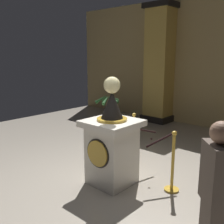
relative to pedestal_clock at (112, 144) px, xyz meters
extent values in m
plane|color=#9E9384|center=(0.03, -0.07, -0.70)|extent=(11.19, 11.19, 0.00)
cube|color=tan|center=(0.03, 4.69, 1.25)|extent=(11.19, 0.16, 3.90)
cube|color=silver|center=(0.00, 0.00, -0.20)|extent=(0.67, 0.67, 1.01)
cube|color=silver|center=(0.00, 0.00, 0.36)|extent=(0.84, 0.84, 0.10)
cylinder|color=gold|center=(0.00, -0.35, -0.08)|extent=(0.43, 0.03, 0.43)
cylinder|color=black|center=(0.00, -0.34, -0.08)|extent=(0.48, 0.01, 0.48)
cylinder|color=gold|center=(0.00, 0.00, 0.43)|extent=(0.50, 0.50, 0.04)
cone|color=black|center=(0.00, 0.00, 0.67)|extent=(0.37, 0.37, 0.45)
cylinder|color=gold|center=(0.00, 0.00, 0.89)|extent=(0.03, 0.03, 0.07)
sphere|color=beige|center=(0.00, 0.00, 0.99)|extent=(0.27, 0.27, 0.27)
cylinder|color=gold|center=(0.92, 0.44, -0.69)|extent=(0.24, 0.24, 0.03)
cylinder|color=gold|center=(0.92, 0.44, -0.24)|extent=(0.05, 0.05, 0.93)
sphere|color=gold|center=(0.92, 0.44, 0.27)|extent=(0.08, 0.08, 0.08)
cylinder|color=gold|center=(-0.23, 0.90, -0.69)|extent=(0.24, 0.24, 0.03)
cylinder|color=gold|center=(-0.23, 0.90, -0.21)|extent=(0.05, 0.05, 0.98)
sphere|color=gold|center=(-0.23, 0.90, 0.31)|extent=(0.08, 0.08, 0.08)
cylinder|color=black|center=(0.63, 0.56, 0.09)|extent=(0.27, 0.59, 0.21)
cylinder|color=black|center=(0.06, 0.79, 0.09)|extent=(0.27, 0.59, 0.21)
sphere|color=black|center=(0.34, 0.67, 0.00)|extent=(0.04, 0.04, 0.04)
cube|color=black|center=(-1.80, 4.36, -0.60)|extent=(0.90, 0.90, 0.20)
cube|color=gold|center=(-1.80, 4.36, 1.17)|extent=(0.79, 0.79, 3.75)
cube|color=black|center=(-1.80, 4.36, 2.96)|extent=(0.94, 0.94, 0.16)
cylinder|color=#4C3828|center=(-2.23, 2.29, -0.49)|extent=(0.52, 0.52, 0.43)
cylinder|color=brown|center=(-2.23, 2.29, -0.09)|extent=(0.08, 0.08, 0.37)
cone|color=#265928|center=(-2.05, 2.31, 0.24)|extent=(0.39, 0.14, 0.23)
cone|color=#265928|center=(-2.17, 2.47, 0.24)|extent=(0.19, 0.38, 0.27)
cone|color=#265928|center=(-2.40, 2.37, 0.24)|extent=(0.36, 0.24, 0.31)
cone|color=#265928|center=(-2.38, 2.17, 0.24)|extent=(0.32, 0.30, 0.32)
cone|color=#265928|center=(-2.15, 2.13, 0.24)|extent=(0.23, 0.36, 0.30)
cube|color=brown|center=(2.04, -0.79, 0.38)|extent=(0.40, 0.41, 0.59)
sphere|color=#997056|center=(2.04, -0.79, 0.78)|extent=(0.21, 0.21, 0.21)
camera|label=1|loc=(2.82, -3.13, 1.46)|focal=42.14mm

